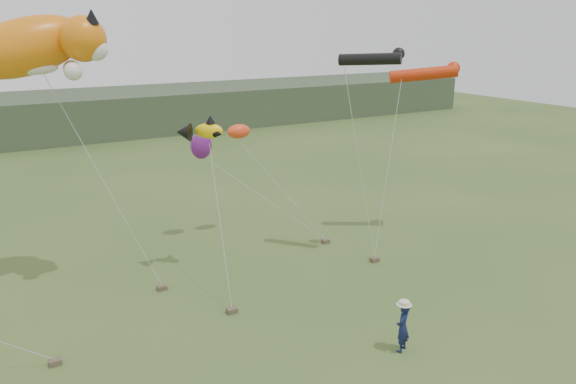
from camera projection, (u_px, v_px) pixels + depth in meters
name	position (u px, v px, depth m)	size (l,w,h in m)	color
ground	(359.00, 334.00, 19.89)	(120.00, 120.00, 0.00)	#385123
headland	(57.00, 117.00, 54.86)	(90.00, 13.00, 4.00)	#2D3D28
festival_attendant	(403.00, 327.00, 18.63)	(0.64, 0.42, 1.75)	#111A43
sandbag_anchors	(245.00, 286.00, 23.36)	(14.49, 4.71, 0.19)	brown
cat_kite	(39.00, 46.00, 20.98)	(6.13, 3.27, 3.21)	orange
fish_kite	(200.00, 131.00, 23.33)	(2.13, 1.41, 1.03)	yellow
tube_kites	(411.00, 68.00, 26.30)	(7.06, 3.43, 1.83)	black
misc_kites	(215.00, 140.00, 27.82)	(3.05, 1.07, 1.62)	#F14118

